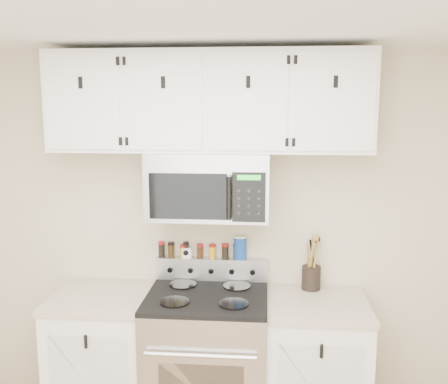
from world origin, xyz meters
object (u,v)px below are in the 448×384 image
object	(u,v)px
range	(207,362)
microwave	(209,185)
utensil_crock	(311,276)
salt_canister	(240,247)

from	to	relation	value
range	microwave	xyz separation A→B (m)	(0.00, 0.13, 1.14)
utensil_crock	salt_canister	xyz separation A→B (m)	(-0.48, 0.05, 0.17)
range	salt_canister	world-z (taller)	salt_canister
microwave	range	bearing A→B (deg)	-90.23
microwave	salt_canister	world-z (taller)	microwave
range	microwave	distance (m)	1.15
microwave	salt_canister	distance (m)	0.51
range	salt_canister	bearing A→B (deg)	55.54
range	salt_canister	size ratio (longest dim) A/B	6.83
microwave	salt_canister	xyz separation A→B (m)	(0.19, 0.16, -0.45)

